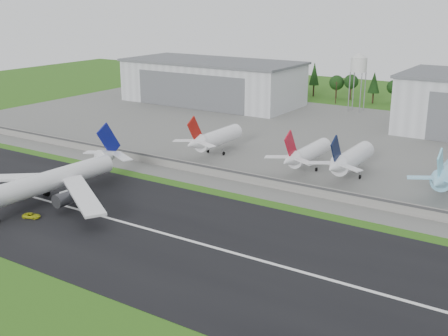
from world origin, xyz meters
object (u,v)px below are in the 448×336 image
Objects in this scene: parked_jet_red_b at (305,154)px; ground_vehicle at (32,216)px; parked_jet_navy at (349,160)px; main_airliner at (47,186)px; parked_jet_red_a at (214,139)px.

ground_vehicle is at bearing -118.81° from parked_jet_red_b.
parked_jet_navy is at bearing -57.27° from ground_vehicle.
main_airliner reaches higher than parked_jet_red_b.
parked_jet_red_b is at bearing -0.08° from parked_jet_red_a.
parked_jet_navy is at bearing 0.24° from parked_jet_red_b.
parked_jet_red_a is at bearing -96.91° from main_airliner.
ground_vehicle is 0.15× the size of parked_jet_navy.
parked_jet_navy is at bearing 0.02° from parked_jet_red_a.
main_airliner reaches higher than ground_vehicle.
parked_jet_navy is at bearing -130.62° from main_airliner.
ground_vehicle is at bearing 121.20° from main_airliner.
main_airliner is 1.89× the size of parked_jet_navy.
parked_jet_navy is (63.35, 67.02, 1.47)m from main_airliner.
main_airliner reaches higher than parked_jet_red_a.
parked_jet_navy reaches higher than parked_jet_red_a.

